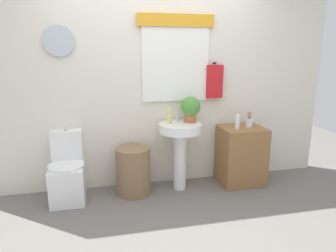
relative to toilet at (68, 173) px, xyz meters
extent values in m
plane|color=slate|center=(1.05, -0.88, -0.29)|extent=(8.00, 8.00, 0.00)
cube|color=silver|center=(1.05, 0.27, 1.01)|extent=(4.40, 0.10, 2.60)
cube|color=white|center=(1.28, 0.20, 1.18)|extent=(0.80, 0.03, 0.86)
cube|color=gold|center=(1.28, 0.19, 1.67)|extent=(0.90, 0.04, 0.14)
cylinder|color=silver|center=(0.00, 0.20, 1.43)|extent=(0.33, 0.03, 0.33)
cylinder|color=black|center=(1.77, 0.19, 1.19)|extent=(0.02, 0.06, 0.02)
cube|color=red|center=(1.77, 0.17, 0.97)|extent=(0.20, 0.05, 0.40)
cube|color=white|center=(0.00, -0.03, -0.09)|extent=(0.36, 0.50, 0.41)
cylinder|color=white|center=(0.00, -0.09, 0.13)|extent=(0.38, 0.38, 0.03)
cube|color=white|center=(0.00, 0.14, 0.29)|extent=(0.34, 0.18, 0.35)
cylinder|color=silver|center=(0.00, 0.14, 0.47)|extent=(0.04, 0.04, 0.02)
cylinder|color=#846647|center=(0.73, -0.03, -0.02)|extent=(0.40, 0.40, 0.55)
cylinder|color=white|center=(1.28, -0.03, 0.06)|extent=(0.15, 0.15, 0.71)
cylinder|color=white|center=(1.28, -0.03, 0.46)|extent=(0.50, 0.50, 0.10)
cylinder|color=silver|center=(1.28, 0.09, 0.56)|extent=(0.03, 0.03, 0.10)
cube|color=olive|center=(2.07, -0.03, 0.06)|extent=(0.53, 0.44, 0.72)
cylinder|color=#DBD166|center=(1.16, 0.02, 0.60)|extent=(0.05, 0.05, 0.17)
cylinder|color=#AD5B38|center=(1.42, 0.03, 0.56)|extent=(0.14, 0.14, 0.09)
sphere|color=#4C8E38|center=(1.42, 0.03, 0.70)|extent=(0.23, 0.23, 0.23)
cylinder|color=white|center=(1.98, -0.07, 0.51)|extent=(0.05, 0.05, 0.17)
cylinder|color=silver|center=(2.16, -0.01, 0.47)|extent=(0.08, 0.08, 0.10)
cylinder|color=yellow|center=(2.18, -0.02, 0.52)|extent=(0.02, 0.03, 0.18)
cylinder|color=blue|center=(2.17, 0.00, 0.52)|extent=(0.03, 0.01, 0.18)
cylinder|color=red|center=(2.15, -0.01, 0.52)|extent=(0.01, 0.02, 0.18)
cylinder|color=purple|center=(2.17, -0.03, 0.52)|extent=(0.03, 0.01, 0.18)
camera|label=1|loc=(0.41, -3.31, 1.32)|focal=32.27mm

